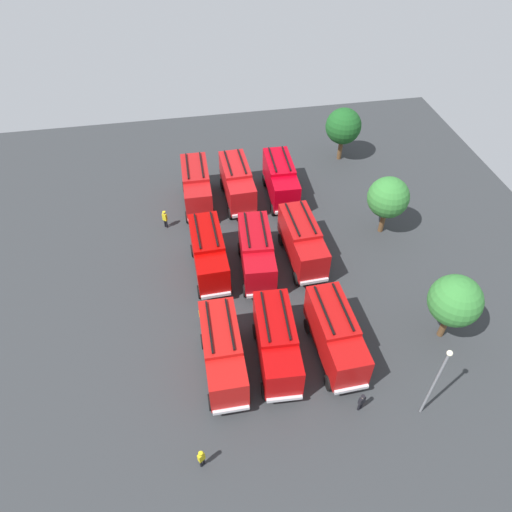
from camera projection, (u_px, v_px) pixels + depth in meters
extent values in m
plane|color=#2D3033|center=(256.00, 268.00, 40.37)|extent=(55.92, 55.92, 0.00)
cube|color=#AB1415|center=(199.00, 201.00, 43.61)|extent=(2.23, 2.53, 2.60)
cube|color=#8C9EAD|center=(199.00, 206.00, 42.65)|extent=(0.11, 2.13, 1.46)
cube|color=#AB1415|center=(196.00, 179.00, 45.98)|extent=(4.83, 2.56, 2.90)
cube|color=black|center=(201.00, 165.00, 44.96)|extent=(4.32, 0.17, 0.12)
cube|color=black|center=(187.00, 166.00, 44.80)|extent=(4.32, 0.17, 0.12)
cube|color=silver|center=(201.00, 219.00, 43.57)|extent=(0.23, 2.38, 0.28)
cylinder|color=black|center=(213.00, 214.00, 44.69)|extent=(1.10, 0.36, 1.10)
cylinder|color=black|center=(188.00, 217.00, 44.41)|extent=(1.10, 0.36, 1.10)
cylinder|color=black|center=(208.00, 185.00, 48.15)|extent=(1.10, 0.36, 1.10)
cylinder|color=black|center=(185.00, 187.00, 47.87)|extent=(1.10, 0.36, 1.10)
cube|color=#AD0503|center=(213.00, 275.00, 36.89)|extent=(2.27, 2.56, 2.60)
cube|color=#8C9EAD|center=(215.00, 281.00, 35.93)|extent=(0.14, 2.13, 1.46)
cube|color=#AD0503|center=(207.00, 244.00, 39.23)|extent=(4.87, 2.64, 2.90)
cube|color=black|center=(214.00, 228.00, 38.24)|extent=(4.32, 0.25, 0.12)
cube|color=black|center=(197.00, 231.00, 38.04)|extent=(4.32, 0.25, 0.12)
cube|color=silver|center=(216.00, 295.00, 36.85)|extent=(0.27, 2.38, 0.28)
cylinder|color=black|center=(229.00, 287.00, 38.01)|extent=(1.11, 0.38, 1.10)
cylinder|color=black|center=(200.00, 292.00, 37.65)|extent=(1.11, 0.38, 1.10)
cylinder|color=black|center=(220.00, 247.00, 41.44)|extent=(1.11, 0.38, 1.10)
cylinder|color=black|center=(193.00, 251.00, 41.08)|extent=(1.11, 0.38, 1.10)
cube|color=#B61311|center=(228.00, 384.00, 29.95)|extent=(2.21, 2.51, 2.60)
cube|color=#8C9EAD|center=(230.00, 397.00, 29.00)|extent=(0.09, 2.13, 1.46)
cube|color=#B61311|center=(221.00, 339.00, 32.31)|extent=(4.81, 2.52, 2.90)
cube|color=black|center=(230.00, 323.00, 31.30)|extent=(4.32, 0.14, 0.12)
cube|color=black|center=(209.00, 326.00, 31.13)|extent=(4.32, 0.14, 0.12)
cube|color=silver|center=(231.00, 410.00, 29.91)|extent=(0.21, 2.38, 0.28)
cylinder|color=black|center=(247.00, 396.00, 31.05)|extent=(1.10, 0.36, 1.10)
cylinder|color=black|center=(211.00, 402.00, 30.74)|extent=(1.10, 0.36, 1.10)
cylinder|color=black|center=(236.00, 337.00, 34.50)|extent=(1.10, 0.36, 1.10)
cylinder|color=black|center=(204.00, 342.00, 34.19)|extent=(1.10, 0.36, 1.10)
cube|color=#B41316|center=(242.00, 198.00, 44.04)|extent=(2.28, 2.57, 2.60)
cube|color=#8C9EAD|center=(244.00, 202.00, 43.09)|extent=(0.15, 2.13, 1.46)
cube|color=#B41316|center=(235.00, 175.00, 46.38)|extent=(4.88, 2.66, 2.90)
cube|color=black|center=(242.00, 161.00, 45.39)|extent=(4.32, 0.26, 0.12)
cube|color=black|center=(228.00, 163.00, 45.18)|extent=(4.32, 0.26, 0.12)
cube|color=silver|center=(245.00, 215.00, 44.00)|extent=(0.28, 2.38, 0.28)
cylinder|color=black|center=(255.00, 210.00, 45.16)|extent=(1.11, 0.39, 1.10)
cylinder|color=black|center=(230.00, 213.00, 44.80)|extent=(1.11, 0.39, 1.10)
cylinder|color=black|center=(245.00, 181.00, 48.59)|extent=(1.11, 0.39, 1.10)
cylinder|color=black|center=(222.00, 184.00, 48.23)|extent=(1.11, 0.39, 1.10)
cube|color=#AC0912|center=(260.00, 274.00, 36.91)|extent=(2.37, 2.65, 2.60)
cube|color=#8C9EAD|center=(261.00, 281.00, 35.95)|extent=(0.23, 2.13, 1.46)
cube|color=#AC0912|center=(255.00, 243.00, 39.30)|extent=(4.96, 2.83, 2.90)
cube|color=black|center=(263.00, 228.00, 38.26)|extent=(4.32, 0.42, 0.12)
cube|color=black|center=(247.00, 229.00, 38.15)|extent=(4.32, 0.42, 0.12)
cube|color=silver|center=(262.00, 295.00, 36.86)|extent=(0.36, 2.38, 0.28)
cylinder|color=black|center=(275.00, 288.00, 37.95)|extent=(1.12, 0.43, 1.10)
cylinder|color=black|center=(245.00, 290.00, 37.76)|extent=(1.12, 0.43, 1.10)
cylinder|color=black|center=(267.00, 247.00, 41.43)|extent=(1.12, 0.43, 1.10)
cylinder|color=black|center=(240.00, 249.00, 41.25)|extent=(1.12, 0.43, 1.10)
cube|color=#AE0707|center=(282.00, 373.00, 30.52)|extent=(2.34, 2.62, 2.60)
cube|color=#8C9EAD|center=(285.00, 385.00, 29.56)|extent=(0.20, 2.13, 1.46)
cube|color=#AE0707|center=(274.00, 329.00, 32.91)|extent=(4.94, 2.77, 2.90)
cube|color=black|center=(285.00, 314.00, 31.87)|extent=(4.32, 0.37, 0.12)
cube|color=black|center=(265.00, 316.00, 31.75)|extent=(4.32, 0.37, 0.12)
cube|color=silver|center=(284.00, 399.00, 30.47)|extent=(0.34, 2.38, 0.28)
cylinder|color=black|center=(299.00, 386.00, 31.57)|extent=(1.12, 0.41, 1.10)
cylinder|color=black|center=(264.00, 390.00, 31.36)|extent=(1.12, 0.41, 1.10)
cylinder|color=black|center=(287.00, 328.00, 35.05)|extent=(1.12, 0.41, 1.10)
cylinder|color=black|center=(256.00, 331.00, 34.84)|extent=(1.12, 0.41, 1.10)
cube|color=#B80312|center=(285.00, 194.00, 44.39)|extent=(2.27, 2.56, 2.60)
cube|color=#8C9EAD|center=(288.00, 198.00, 43.43)|extent=(0.14, 2.13, 1.46)
cube|color=#B80312|center=(279.00, 172.00, 46.77)|extent=(4.87, 2.64, 2.90)
cube|color=black|center=(286.00, 158.00, 45.74)|extent=(4.32, 0.24, 0.12)
cube|color=black|center=(272.00, 159.00, 45.60)|extent=(4.32, 0.24, 0.12)
cube|color=silver|center=(287.00, 212.00, 44.35)|extent=(0.27, 2.38, 0.28)
cylinder|color=black|center=(297.00, 207.00, 45.46)|extent=(1.11, 0.38, 1.10)
cylinder|color=black|center=(273.00, 210.00, 45.21)|extent=(1.11, 0.38, 1.10)
cylinder|color=black|center=(287.00, 179.00, 48.93)|extent=(1.11, 0.38, 1.10)
cylinder|color=black|center=(265.00, 181.00, 48.68)|extent=(1.11, 0.38, 1.10)
cube|color=#AD0F10|center=(311.00, 261.00, 37.95)|extent=(2.31, 2.59, 2.60)
cube|color=#8C9EAD|center=(315.00, 268.00, 37.00)|extent=(0.17, 2.13, 1.46)
cube|color=#AD0F10|center=(299.00, 232.00, 40.29)|extent=(4.90, 2.71, 2.90)
cube|color=black|center=(308.00, 217.00, 39.30)|extent=(4.32, 0.31, 0.12)
cube|color=black|center=(292.00, 219.00, 39.09)|extent=(4.32, 0.31, 0.12)
cube|color=silver|center=(314.00, 281.00, 37.92)|extent=(0.30, 2.38, 0.28)
cylinder|color=black|center=(324.00, 274.00, 39.08)|extent=(1.11, 0.40, 1.10)
cylinder|color=black|center=(296.00, 278.00, 38.71)|extent=(1.11, 0.40, 1.10)
cylinder|color=black|center=(307.00, 236.00, 42.51)|extent=(1.11, 0.40, 1.10)
cylinder|color=black|center=(281.00, 240.00, 42.13)|extent=(1.11, 0.40, 1.10)
cube|color=#AD0D0D|center=(348.00, 364.00, 31.01)|extent=(2.28, 2.57, 2.60)
cube|color=#8C9EAD|center=(354.00, 376.00, 30.05)|extent=(0.15, 2.13, 1.46)
cube|color=#AD0D0D|center=(331.00, 322.00, 33.35)|extent=(4.88, 2.66, 2.90)
cube|color=black|center=(343.00, 306.00, 32.36)|extent=(4.32, 0.27, 0.12)
cube|color=black|center=(324.00, 309.00, 32.15)|extent=(4.32, 0.27, 0.12)
cube|color=silver|center=(351.00, 389.00, 30.97)|extent=(0.28, 2.38, 0.28)
cylinder|color=black|center=(362.00, 376.00, 32.13)|extent=(1.11, 0.39, 1.10)
cylinder|color=black|center=(329.00, 383.00, 31.77)|extent=(1.11, 0.39, 1.10)
cylinder|color=black|center=(338.00, 321.00, 35.56)|extent=(1.11, 0.39, 1.10)
cylinder|color=black|center=(308.00, 326.00, 35.20)|extent=(1.11, 0.39, 1.10)
cylinder|color=black|center=(204.00, 320.00, 35.76)|extent=(0.16, 0.16, 0.82)
cylinder|color=black|center=(202.00, 319.00, 35.81)|extent=(0.16, 0.16, 0.82)
cube|color=gold|center=(202.00, 314.00, 35.25)|extent=(0.42, 0.48, 0.71)
sphere|color=brown|center=(202.00, 310.00, 34.92)|extent=(0.23, 0.23, 0.23)
cylinder|color=gold|center=(201.00, 309.00, 34.86)|extent=(0.29, 0.29, 0.07)
cylinder|color=black|center=(165.00, 223.00, 43.96)|extent=(0.16, 0.16, 0.85)
cylinder|color=black|center=(167.00, 224.00, 43.89)|extent=(0.16, 0.16, 0.85)
cube|color=gold|center=(165.00, 217.00, 43.37)|extent=(0.46, 0.47, 0.74)
sphere|color=beige|center=(164.00, 213.00, 43.03)|extent=(0.24, 0.24, 0.24)
cylinder|color=gold|center=(164.00, 212.00, 42.97)|extent=(0.30, 0.30, 0.07)
cylinder|color=black|center=(204.00, 461.00, 28.17)|extent=(0.16, 0.16, 0.77)
cylinder|color=black|center=(201.00, 463.00, 28.07)|extent=(0.16, 0.16, 0.77)
cube|color=gold|center=(201.00, 457.00, 27.62)|extent=(0.43, 0.48, 0.67)
sphere|color=brown|center=(201.00, 454.00, 27.31)|extent=(0.22, 0.22, 0.22)
cylinder|color=gold|center=(201.00, 453.00, 27.25)|extent=(0.27, 0.27, 0.07)
cylinder|color=black|center=(361.00, 405.00, 30.78)|extent=(0.16, 0.16, 0.76)
cylinder|color=black|center=(359.00, 407.00, 30.70)|extent=(0.16, 0.16, 0.76)
cube|color=black|center=(362.00, 400.00, 30.24)|extent=(0.38, 0.48, 0.66)
sphere|color=beige|center=(363.00, 397.00, 29.93)|extent=(0.22, 0.22, 0.22)
cylinder|color=black|center=(363.00, 396.00, 29.87)|extent=(0.27, 0.27, 0.06)
cylinder|color=brown|center=(340.00, 149.00, 51.86)|extent=(0.48, 0.48, 2.38)
sphere|color=#19511E|center=(343.00, 126.00, 49.90)|extent=(3.81, 3.81, 3.81)
cylinder|color=brown|center=(382.00, 221.00, 43.04)|extent=(0.46, 0.46, 2.31)
sphere|color=#337A33|center=(388.00, 197.00, 41.14)|extent=(3.69, 3.69, 3.69)
cylinder|color=brown|center=(444.00, 325.00, 34.50)|extent=(0.47, 0.47, 2.34)
sphere|color=#337A33|center=(455.00, 301.00, 32.57)|extent=(3.74, 3.74, 3.74)
cone|color=#F2600C|center=(243.00, 234.00, 43.02)|extent=(0.43, 0.43, 0.61)
cone|color=#F2600C|center=(252.00, 236.00, 42.78)|extent=(0.48, 0.48, 0.69)
cylinder|color=slate|center=(433.00, 385.00, 28.59)|extent=(0.16, 0.16, 6.55)
sphere|color=#F2EFCC|center=(450.00, 353.00, 26.17)|extent=(0.36, 0.36, 0.36)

